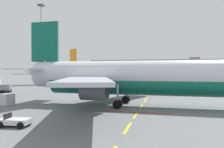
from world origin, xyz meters
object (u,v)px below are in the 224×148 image
(airliner_foreground, at_px, (132,77))
(apron_light_mast_near, at_px, (41,36))
(airliner_mid_left, at_px, (57,73))
(uld_cargo_container, at_px, (7,99))

(airliner_foreground, relative_size, apron_light_mast_near, 1.28)
(airliner_foreground, bearing_deg, airliner_mid_left, 124.96)
(apron_light_mast_near, bearing_deg, airliner_foreground, -48.23)
(airliner_foreground, height_order, uld_cargo_container, airliner_foreground)
(apron_light_mast_near, bearing_deg, uld_cargo_container, -66.48)
(airliner_foreground, distance_m, uld_cargo_container, 17.82)
(airliner_foreground, distance_m, apron_light_mast_near, 55.91)
(airliner_mid_left, bearing_deg, uld_cargo_container, -71.73)
(airliner_mid_left, height_order, apron_light_mast_near, apron_light_mast_near)
(airliner_foreground, xyz_separation_m, airliner_mid_left, (-34.63, 49.52, -0.08))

